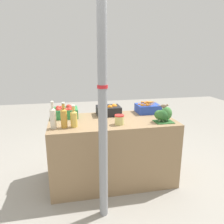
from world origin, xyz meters
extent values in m
plane|color=gray|center=(0.00, 0.00, 0.00)|extent=(10.00, 10.00, 0.00)
cube|color=#937551|center=(0.00, 0.00, 0.42)|extent=(1.56, 0.78, 0.83)
cylinder|color=gray|center=(-0.22, -0.65, 1.26)|extent=(0.09, 0.09, 2.52)
cylinder|color=red|center=(-0.22, -0.65, 1.35)|extent=(0.10, 0.10, 0.03)
cube|color=#2D8442|center=(-0.57, 0.24, 0.89)|extent=(0.31, 0.26, 0.12)
sphere|color=red|center=(-0.63, 0.25, 0.94)|extent=(0.08, 0.08, 0.08)
sphere|color=red|center=(-0.66, 0.26, 0.95)|extent=(0.08, 0.08, 0.08)
sphere|color=red|center=(-0.53, 0.15, 0.94)|extent=(0.08, 0.08, 0.08)
sphere|color=red|center=(-0.56, 0.15, 0.94)|extent=(0.07, 0.07, 0.07)
sphere|color=red|center=(-0.49, 0.21, 0.94)|extent=(0.07, 0.07, 0.07)
sphere|color=red|center=(-0.51, 0.27, 0.94)|extent=(0.08, 0.08, 0.08)
sphere|color=red|center=(-0.53, 0.30, 0.95)|extent=(0.08, 0.08, 0.08)
sphere|color=red|center=(-0.66, 0.17, 0.94)|extent=(0.08, 0.08, 0.08)
sphere|color=red|center=(-0.65, 0.27, 0.94)|extent=(0.08, 0.08, 0.08)
cube|color=black|center=(0.00, 0.24, 0.89)|extent=(0.31, 0.26, 0.12)
sphere|color=orange|center=(-0.07, 0.21, 0.94)|extent=(0.08, 0.08, 0.08)
sphere|color=orange|center=(-0.10, 0.18, 0.95)|extent=(0.09, 0.09, 0.09)
sphere|color=orange|center=(-0.08, 0.30, 0.94)|extent=(0.08, 0.08, 0.08)
sphere|color=orange|center=(-0.07, 0.32, 0.95)|extent=(0.08, 0.08, 0.08)
sphere|color=orange|center=(0.08, 0.24, 0.94)|extent=(0.08, 0.08, 0.08)
sphere|color=orange|center=(0.01, 0.19, 0.94)|extent=(0.07, 0.07, 0.07)
cube|color=#2847B7|center=(0.56, 0.24, 0.89)|extent=(0.31, 0.26, 0.12)
cone|color=orange|center=(0.50, 0.25, 0.96)|extent=(0.15, 0.03, 0.02)
cone|color=orange|center=(0.61, 0.30, 0.96)|extent=(0.15, 0.03, 0.02)
cone|color=orange|center=(0.51, 0.14, 0.96)|extent=(0.16, 0.08, 0.02)
cone|color=orange|center=(0.57, 0.17, 0.97)|extent=(0.14, 0.07, 0.02)
cone|color=orange|center=(0.64, 0.34, 0.96)|extent=(0.14, 0.03, 0.02)
cone|color=orange|center=(0.55, 0.30, 0.97)|extent=(0.13, 0.06, 0.03)
cone|color=orange|center=(0.57, 0.15, 0.97)|extent=(0.14, 0.03, 0.03)
cone|color=orange|center=(0.64, 0.28, 0.97)|extent=(0.13, 0.04, 0.03)
cube|color=#2D602D|center=(0.60, -0.22, 0.84)|extent=(0.22, 0.18, 0.01)
ellipsoid|color=#427F3D|center=(0.64, -0.19, 0.93)|extent=(0.14, 0.14, 0.16)
cylinder|color=#B2C693|center=(0.64, -0.19, 0.85)|extent=(0.03, 0.03, 0.02)
ellipsoid|color=#2D602D|center=(0.59, -0.21, 0.91)|extent=(0.13, 0.13, 0.13)
cylinder|color=#B2C693|center=(0.59, -0.21, 0.85)|extent=(0.03, 0.03, 0.02)
ellipsoid|color=#387033|center=(0.55, -0.20, 0.92)|extent=(0.13, 0.13, 0.12)
cylinder|color=#B2C693|center=(0.55, -0.20, 0.85)|extent=(0.03, 0.03, 0.02)
cylinder|color=beige|center=(-0.70, -0.19, 0.94)|extent=(0.07, 0.07, 0.21)
cone|color=beige|center=(-0.70, -0.19, 1.06)|extent=(0.07, 0.07, 0.03)
cylinder|color=beige|center=(-0.70, -0.19, 1.10)|extent=(0.03, 0.03, 0.05)
cylinder|color=silver|center=(-0.70, -0.19, 1.13)|extent=(0.03, 0.03, 0.01)
cylinder|color=gold|center=(-0.59, -0.19, 0.93)|extent=(0.07, 0.07, 0.20)
cone|color=gold|center=(-0.59, -0.19, 1.04)|extent=(0.07, 0.07, 0.03)
cylinder|color=gold|center=(-0.59, -0.19, 1.08)|extent=(0.03, 0.03, 0.05)
cylinder|color=silver|center=(-0.59, -0.19, 1.12)|extent=(0.04, 0.04, 0.01)
cylinder|color=gold|center=(-0.48, -0.19, 0.92)|extent=(0.08, 0.08, 0.17)
cone|color=gold|center=(-0.48, -0.19, 1.01)|extent=(0.08, 0.08, 0.02)
cylinder|color=gold|center=(-0.48, -0.19, 1.05)|extent=(0.04, 0.04, 0.05)
cylinder|color=silver|center=(-0.48, -0.19, 1.08)|extent=(0.04, 0.04, 0.01)
cylinder|color=#D1CC75|center=(0.05, -0.20, 0.88)|extent=(0.11, 0.11, 0.10)
cylinder|color=red|center=(0.05, -0.20, 0.94)|extent=(0.11, 0.11, 0.01)
cube|color=#4C3D2D|center=(0.58, -0.24, 1.01)|extent=(0.02, 0.02, 0.01)
ellipsoid|color=#7A664C|center=(0.58, -0.24, 1.04)|extent=(0.08, 0.05, 0.04)
sphere|color=#897556|center=(0.62, -0.25, 1.05)|extent=(0.03, 0.03, 0.03)
cone|color=#4C3D28|center=(0.63, -0.25, 1.05)|extent=(0.02, 0.01, 0.01)
cube|color=#7A664C|center=(0.53, -0.22, 1.04)|extent=(0.04, 0.03, 0.01)
camera|label=1|loc=(-0.53, -2.58, 1.63)|focal=35.00mm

